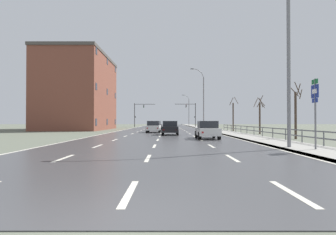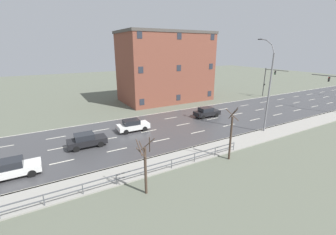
% 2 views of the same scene
% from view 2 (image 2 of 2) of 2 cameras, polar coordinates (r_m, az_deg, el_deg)
% --- Properties ---
extents(ground_plane, '(160.00, 160.00, 0.12)m').
position_cam_2_polar(ground_plane, '(37.21, 14.48, 0.22)').
color(ground_plane, '#5B6051').
extents(road_asphalt_strip, '(14.00, 120.00, 0.03)m').
position_cam_2_polar(road_asphalt_strip, '(46.15, 25.33, 2.45)').
color(road_asphalt_strip, '#3D3D3F').
rests_on(road_asphalt_strip, ground).
extents(sidewalk_right, '(3.00, 120.00, 0.12)m').
position_cam_2_polar(sidewalk_right, '(42.11, 34.59, -0.21)').
color(sidewalk_right, gray).
rests_on(sidewalk_right, ground).
extents(guardrail, '(0.07, 35.55, 1.00)m').
position_cam_2_polar(guardrail, '(18.36, -28.98, -17.42)').
color(guardrail, '#515459').
rests_on(guardrail, ground).
extents(street_lamp_midground, '(2.58, 0.24, 11.58)m').
position_cam_2_polar(street_lamp_midground, '(30.71, 24.05, 6.72)').
color(street_lamp_midground, slate).
rests_on(street_lamp_midground, ground).
extents(traffic_signal_left, '(5.43, 0.36, 6.20)m').
position_cam_2_polar(traffic_signal_left, '(54.71, 24.10, 9.08)').
color(traffic_signal_left, '#38383A').
rests_on(traffic_signal_left, ground).
extents(car_near_right, '(1.85, 4.10, 1.57)m').
position_cam_2_polar(car_near_right, '(23.40, -34.64, -10.51)').
color(car_near_right, silver).
rests_on(car_near_right, ground).
extents(car_far_right, '(1.96, 4.16, 1.57)m').
position_cam_2_polar(car_far_right, '(35.99, 9.75, 1.39)').
color(car_far_right, black).
rests_on(car_far_right, ground).
extents(car_distant, '(1.87, 4.12, 1.57)m').
position_cam_2_polar(car_distant, '(26.38, -19.93, -5.39)').
color(car_distant, black).
rests_on(car_distant, ground).
extents(car_far_left, '(1.92, 4.14, 1.57)m').
position_cam_2_polar(car_far_left, '(29.81, -8.90, -1.93)').
color(car_far_left, silver).
rests_on(car_far_left, ground).
extents(brick_building, '(10.43, 17.84, 13.54)m').
position_cam_2_polar(brick_building, '(46.73, -0.67, 12.70)').
color(brick_building, brown).
rests_on(brick_building, ground).
extents(bare_tree_mid, '(1.34, 1.44, 4.68)m').
position_cam_2_polar(bare_tree_mid, '(16.83, -5.75, -12.35)').
color(bare_tree_mid, '#423328').
rests_on(bare_tree_mid, ground).
extents(bare_tree_far, '(1.39, 1.49, 5.26)m').
position_cam_2_polar(bare_tree_far, '(22.38, 15.62, -4.52)').
color(bare_tree_far, '#423328').
rests_on(bare_tree_far, ground).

